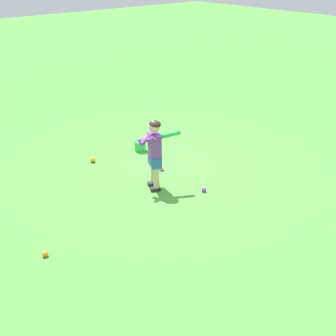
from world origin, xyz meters
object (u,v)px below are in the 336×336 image
child_batter (155,149)px  toy_bucket (140,146)px  play_ball_by_bucket (45,254)px  play_ball_behind_batter (162,168)px  play_ball_center_lawn (93,160)px  play_ball_far_left (204,189)px

child_batter → toy_bucket: (-0.65, -1.23, -0.55)m
play_ball_by_bucket → play_ball_behind_batter: bearing=-161.9°
child_batter → play_ball_center_lawn: size_ratio=11.91×
play_ball_center_lawn → play_ball_far_left: bearing=110.7°
play_ball_center_lawn → play_ball_by_bucket: (1.75, 1.80, -0.01)m
play_ball_far_left → play_ball_center_lawn: size_ratio=0.81×
toy_bucket → child_batter: bearing=62.3°
play_ball_behind_batter → play_ball_by_bucket: size_ratio=1.03×
child_batter → play_ball_by_bucket: size_ratio=14.89×
play_ball_center_lawn → play_ball_by_bucket: size_ratio=1.25×
play_ball_behind_batter → play_ball_by_bucket: 2.58m
toy_bucket → play_ball_center_lawn: bearing=-9.1°
play_ball_behind_batter → toy_bucket: bearing=-103.8°
child_batter → play_ball_center_lawn: bearing=-79.3°
play_ball_behind_batter → toy_bucket: 0.88m
child_batter → toy_bucket: bearing=-117.7°
child_batter → play_ball_far_left: size_ratio=14.67×
child_batter → play_ball_center_lawn: (0.26, -1.38, -0.60)m
child_batter → play_ball_far_left: child_batter is taller
play_ball_behind_batter → play_ball_far_left: bearing=92.2°
play_ball_center_lawn → child_batter: bearing=100.7°
toy_bucket → play_ball_behind_batter: bearing=76.2°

